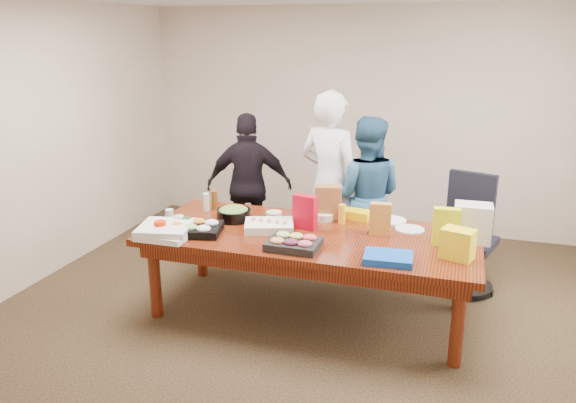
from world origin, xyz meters
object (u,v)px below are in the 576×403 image
(sheet_cake, at_px, (269,226))
(salad_bowl, at_px, (234,215))
(conference_table, at_px, (309,274))
(person_right, at_px, (365,196))
(person_center, at_px, (330,182))
(office_chair, at_px, (468,238))

(sheet_cake, xyz_separation_m, salad_bowl, (-0.39, 0.16, 0.01))
(conference_table, relative_size, salad_bowl, 9.12)
(person_right, bearing_deg, sheet_cake, 55.58)
(person_center, distance_m, person_right, 0.38)
(sheet_cake, bearing_deg, person_center, 56.80)
(person_right, bearing_deg, conference_table, 70.91)
(office_chair, height_order, person_center, person_center)
(office_chair, relative_size, person_center, 0.58)
(person_center, relative_size, sheet_cake, 4.49)
(office_chair, bearing_deg, salad_bowl, -141.90)
(office_chair, xyz_separation_m, sheet_cake, (-1.65, -0.93, 0.25))
(office_chair, bearing_deg, sheet_cake, -133.24)
(person_center, height_order, salad_bowl, person_center)
(conference_table, xyz_separation_m, salad_bowl, (-0.75, 0.13, 0.42))
(office_chair, xyz_separation_m, person_right, (-1.02, 0.18, 0.27))
(person_center, distance_m, salad_bowl, 1.14)
(conference_table, relative_size, person_center, 1.51)
(person_center, bearing_deg, salad_bowl, 71.62)
(office_chair, xyz_separation_m, person_center, (-1.37, 0.14, 0.39))
(office_chair, distance_m, salad_bowl, 2.20)
(salad_bowl, bearing_deg, person_center, 53.62)
(conference_table, bearing_deg, office_chair, 34.81)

